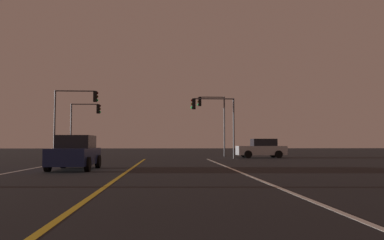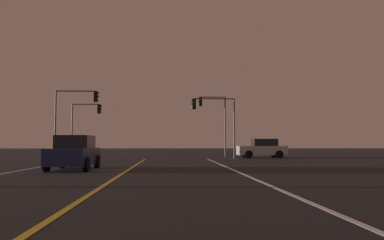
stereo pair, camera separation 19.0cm
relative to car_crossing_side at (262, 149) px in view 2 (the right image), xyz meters
name	(u,v)px [view 2 (the right image)]	position (x,y,z in m)	size (l,w,h in m)	color
lane_edge_right	(264,183)	(-5.14, -21.81, -0.82)	(0.16, 39.04, 0.01)	silver
lane_center_divider	(107,184)	(-10.27, -21.81, -0.82)	(0.16, 39.04, 0.01)	gold
car_crossing_side	(262,149)	(0.00, 0.00, 0.00)	(4.30, 2.02, 1.70)	black
car_oncoming	(74,153)	(-12.97, -14.96, 0.00)	(2.02, 4.30, 1.70)	black
traffic_light_near_right	(213,113)	(-4.62, -1.79, 3.03)	(3.73, 0.36, 5.13)	#4C4C51
traffic_light_near_left	(76,108)	(-16.06, -1.79, 3.42)	(3.61, 0.36, 5.70)	#4C4C51
traffic_light_far_right	(213,112)	(-4.04, 3.71, 3.52)	(2.76, 0.36, 5.92)	#4C4C51
traffic_light_far_left	(87,117)	(-16.36, 3.71, 3.00)	(2.90, 0.36, 5.14)	#4C4C51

